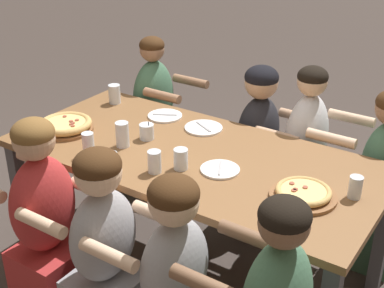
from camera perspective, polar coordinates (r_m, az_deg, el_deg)
The scene contains 21 objects.
ground_plane at distance 3.31m, azimuth 0.00°, elevation -13.23°, with size 18.00×18.00×0.00m, color #423833.
dining_table at distance 2.91m, azimuth 0.00°, elevation -2.36°, with size 2.04×0.95×0.80m.
pizza_board_main at distance 2.51m, azimuth 11.78°, elevation -5.18°, with size 0.31×0.31×0.05m.
pizza_board_second at distance 3.20m, azimuth -13.33°, elevation 1.96°, with size 0.32×0.32×0.06m.
empty_plate_a at distance 3.14m, azimuth 1.24°, elevation 1.73°, with size 0.22×0.22×0.02m.
empty_plate_b at distance 3.31m, azimuth -2.90°, elevation 3.02°, with size 0.21×0.21×0.02m.
empty_plate_c at distance 2.70m, azimuth 3.01°, elevation -2.74°, with size 0.20×0.20×0.02m.
cocktail_glass_blue at distance 3.02m, azimuth -4.90°, elevation 1.23°, with size 0.08×0.08×0.11m.
drinking_glass_a at distance 2.56m, azimuth 17.02°, elevation -4.51°, with size 0.06×0.06×0.11m.
drinking_glass_b at distance 2.86m, azimuth -10.98°, elevation -0.22°, with size 0.06×0.06×0.13m.
drinking_glass_c at distance 2.68m, azimuth -8.57°, elevation -1.98°, with size 0.06×0.06×0.11m.
drinking_glass_d at distance 2.94m, azimuth -7.44°, elevation 0.91°, with size 0.07×0.07×0.14m.
drinking_glass_e at distance 3.53m, azimuth -8.27°, elevation 5.29°, with size 0.08×0.08×0.12m.
drinking_glass_f at distance 2.67m, azimuth -4.02°, elevation -2.05°, with size 0.07×0.07×0.12m.
drinking_glass_g at distance 2.69m, azimuth -1.20°, elevation -1.61°, with size 0.07×0.07×0.11m.
diner_far_center at distance 3.52m, azimuth 7.02°, elevation -0.87°, with size 0.51×0.40×1.10m.
diner_far_right at distance 3.30m, azimuth 19.40°, elevation -4.43°, with size 0.51×0.40×1.11m.
diner_far_left at distance 3.92m, azimuth -3.99°, elevation 2.36°, with size 0.51×0.40×1.16m.
diner_near_midleft at distance 2.81m, azimuth -15.25°, elevation -9.01°, with size 0.51×0.40×1.15m.
diner_near_center at distance 2.58m, azimuth -9.24°, elevation -12.28°, with size 0.51×0.40×1.10m.
diner_far_midright at distance 3.40m, azimuth 11.89°, elevation -2.10°, with size 0.51×0.40×1.16m.
Camera 1 is at (1.42, -2.13, 2.11)m, focal length 50.00 mm.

